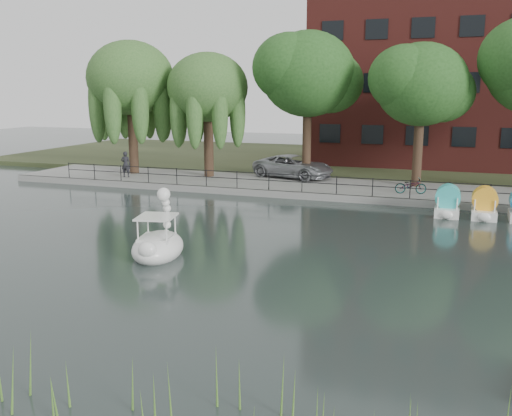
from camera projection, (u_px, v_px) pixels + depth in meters
The scene contains 15 objects.
ground_plane at pixel (206, 264), 20.52m from camera, with size 120.00×120.00×0.00m, color #333E3C.
promenade at pixel (313, 187), 35.23m from camera, with size 40.00×6.00×0.40m, color gray.
kerb at pixel (301, 196), 32.51m from camera, with size 40.00×0.25×0.40m, color gray.
land_strip at pixel (354, 161), 48.14m from camera, with size 60.00×22.00×0.36m, color #47512D.
railing at pixel (302, 179), 32.50m from camera, with size 32.00×0.05×1.00m.
apartment_building at pixel (448, 47), 43.93m from camera, with size 20.00×10.07×18.00m.
willow_left at pixel (130, 78), 38.60m from camera, with size 5.88×5.88×9.01m.
willow_mid at pixel (208, 88), 37.38m from camera, with size 5.32×5.32×8.15m.
broadleaf_center at pixel (308, 75), 36.00m from camera, with size 6.00×6.00×9.25m.
broadleaf_right at pixel (422, 85), 33.38m from camera, with size 5.40×5.40×8.32m.
minivan at pixel (294, 165), 37.66m from camera, with size 6.17×2.84×1.72m, color gray.
bicycle at pixel (411, 185), 31.95m from camera, with size 1.72×0.60×1.00m, color gray.
pedestrian at pixel (126, 162), 37.90m from camera, with size 0.71×0.48×1.98m, color black.
swan_boat at pixel (158, 242), 21.41m from camera, with size 2.39×3.21×2.45m.
reed_bank at pixel (94, 384), 10.98m from camera, with size 24.00×2.40×1.20m.
Camera 1 is at (8.31, -17.92, 6.17)m, focal length 40.00 mm.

